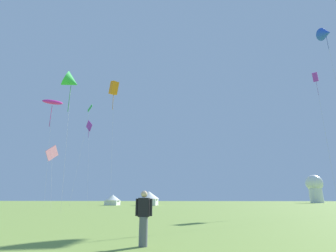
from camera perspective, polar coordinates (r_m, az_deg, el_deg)
name	(u,v)px	position (r m, az deg, el deg)	size (l,w,h in m)	color
kite_purple_diamond	(89,127)	(69.44, -17.50, -0.11)	(3.47, 2.76, 21.62)	purple
kite_magenta_parafoil	(53,102)	(58.08, -24.77, 4.93)	(4.25, 3.47, 21.72)	#E02DA3
kite_green_delta	(71,82)	(38.26, -21.13, 9.40)	(3.63, 3.93, 18.73)	green
kite_pink_diamond	(52,153)	(48.71, -24.88, -5.64)	(2.72, 3.30, 10.69)	pink
kite_blue_delta	(326,33)	(44.82, 32.22, 17.39)	(2.50, 2.69, 25.64)	blue
kite_green_diamond	(90,109)	(60.82, -17.38, 3.65)	(3.05, 1.69, 22.84)	green
kite_purple_box	(315,77)	(43.03, 30.51, 9.48)	(1.61, 2.77, 19.35)	purple
kite_orange_box	(114,88)	(55.38, -12.22, 8.42)	(2.54, 2.54, 25.80)	orange
person_spectator	(144,218)	(8.80, -5.57, -20.20)	(0.57, 0.28, 1.73)	#565B66
festival_tent_left	(113,199)	(65.39, -12.50, -16.00)	(3.82, 3.82, 2.48)	white
festival_tent_right	(149,197)	(62.94, -4.42, -15.91)	(5.09, 5.09, 3.31)	white
observatory_dome	(315,187)	(117.98, 30.42, -11.91)	(6.40, 6.40, 10.80)	white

